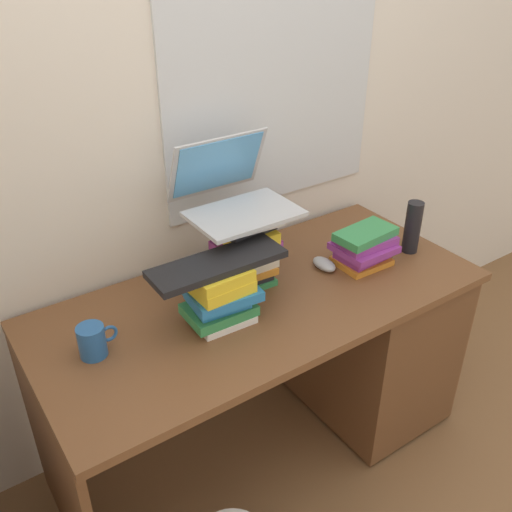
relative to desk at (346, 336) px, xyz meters
The scene contains 11 objects.
ground_plane 0.56m from the desk, behind, with size 6.00×6.00×0.00m, color brown.
wall_back 1.07m from the desk, 132.70° to the left, with size 6.00×0.06×2.60m.
desk is the anchor object (origin of this frame).
book_stack_tall 0.61m from the desk, 161.91° to the left, with size 0.22×0.19×0.26m.
book_stack_keyboard_riser 0.72m from the desk, behind, with size 0.23×0.21×0.19m.
book_stack_side 0.40m from the desk, 13.20° to the right, with size 0.23×0.18×0.14m.
laptop 0.78m from the desk, 153.18° to the left, with size 0.35×0.33×0.23m.
keyboard 0.78m from the desk, behind, with size 0.42×0.14×0.02m, color black.
computer_mouse 0.37m from the desk, 157.49° to the left, with size 0.06×0.10×0.04m, color #A5A8AD.
mug 1.03m from the desk, behind, with size 0.12×0.08×0.10m.
water_bottle 0.50m from the desk, ahead, with size 0.06×0.06×0.20m, color black.
Camera 1 is at (-0.91, -1.29, 1.82)m, focal length 40.01 mm.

